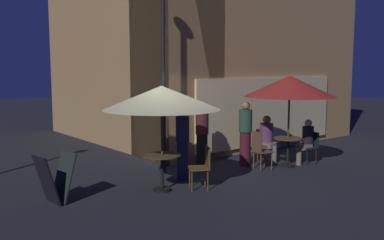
{
  "coord_description": "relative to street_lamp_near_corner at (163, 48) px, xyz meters",
  "views": [
    {
      "loc": [
        -5.59,
        -7.61,
        2.59
      ],
      "look_at": [
        0.36,
        -0.1,
        1.43
      ],
      "focal_mm": 39.97,
      "sensor_mm": 36.0,
      "label": 1
    }
  ],
  "objects": [
    {
      "name": "ground_plane",
      "position": [
        -0.29,
        -0.92,
        -3.08
      ],
      "size": [
        60.0,
        60.0,
        0.0
      ],
      "primitive_type": "plane",
      "color": "#222429"
    },
    {
      "name": "cafe_building",
      "position": [
        3.19,
        3.06,
        0.94
      ],
      "size": [
        8.59,
        8.48,
        8.06
      ],
      "color": "tan",
      "rests_on": "ground"
    },
    {
      "name": "street_lamp_near_corner",
      "position": [
        0.0,
        0.0,
        0.0
      ],
      "size": [
        0.3,
        0.3,
        4.62
      ],
      "color": "black",
      "rests_on": "ground"
    },
    {
      "name": "menu_sandwich_board",
      "position": [
        -2.97,
        -0.62,
        -2.59
      ],
      "size": [
        0.72,
        0.62,
        0.95
      ],
      "rotation": [
        0.0,
        0.0,
        0.12
      ],
      "color": "#242925",
      "rests_on": "ground"
    },
    {
      "name": "cafe_table_0",
      "position": [
        -0.89,
        -1.21,
        -2.49
      ],
      "size": [
        0.8,
        0.8,
        0.78
      ],
      "color": "black",
      "rests_on": "ground"
    },
    {
      "name": "cafe_table_1",
      "position": [
        2.98,
        -1.42,
        -2.51
      ],
      "size": [
        0.75,
        0.75,
        0.77
      ],
      "color": "black",
      "rests_on": "ground"
    },
    {
      "name": "patio_umbrella_0",
      "position": [
        -0.89,
        -1.21,
        -1.1
      ],
      "size": [
        2.46,
        2.46,
        2.23
      ],
      "color": "black",
      "rests_on": "ground"
    },
    {
      "name": "patio_umbrella_1",
      "position": [
        2.98,
        -1.42,
        -0.96
      ],
      "size": [
        2.37,
        2.37,
        2.4
      ],
      "color": "black",
      "rests_on": "ground"
    },
    {
      "name": "cafe_chair_0",
      "position": [
        -0.13,
        -1.65,
        -2.52
      ],
      "size": [
        0.58,
        0.58,
        0.93
      ],
      "rotation": [
        0.0,
        0.0,
        2.61
      ],
      "color": "brown",
      "rests_on": "ground"
    },
    {
      "name": "cafe_chair_1",
      "position": [
        2.13,
        -1.21,
        -2.49
      ],
      "size": [
        0.5,
        0.5,
        0.99
      ],
      "rotation": [
        0.0,
        0.0,
        -0.24
      ],
      "color": "brown",
      "rests_on": "ground"
    },
    {
      "name": "cafe_chair_2",
      "position": [
        3.75,
        -1.55,
        -2.55
      ],
      "size": [
        0.47,
        0.47,
        0.87
      ],
      "rotation": [
        0.0,
        0.0,
        2.97
      ],
      "color": "black",
      "rests_on": "ground"
    },
    {
      "name": "cafe_chair_3",
      "position": [
        3.0,
        -0.57,
        -2.52
      ],
      "size": [
        0.41,
        0.41,
        0.91
      ],
      "rotation": [
        0.0,
        0.0,
        -1.59
      ],
      "color": "brown",
      "rests_on": "ground"
    },
    {
      "name": "patron_seated_0",
      "position": [
        3.61,
        -1.53,
        -2.39
      ],
      "size": [
        0.52,
        0.36,
        1.22
      ],
      "rotation": [
        0.0,
        0.0,
        2.97
      ],
      "color": "#7A7255",
      "rests_on": "ground"
    },
    {
      "name": "patron_seated_1",
      "position": [
        2.99,
        -0.7,
        -2.34
      ],
      "size": [
        0.36,
        0.55,
        1.3
      ],
      "rotation": [
        0.0,
        0.0,
        -1.59
      ],
      "color": "slate",
      "rests_on": "ground"
    },
    {
      "name": "patron_standing_2",
      "position": [
        1.04,
        -0.21,
        -2.19
      ],
      "size": [
        0.34,
        0.34,
        1.75
      ],
      "rotation": [
        0.0,
        0.0,
        3.41
      ],
      "color": "black",
      "rests_on": "ground"
    },
    {
      "name": "patron_standing_3",
      "position": [
        2.19,
        -0.63,
        -2.21
      ],
      "size": [
        0.35,
        0.35,
        1.72
      ],
      "rotation": [
        0.0,
        0.0,
        1.03
      ],
      "color": "#4B1722",
      "rests_on": "ground"
    },
    {
      "name": "patron_standing_4",
      "position": [
        0.04,
        -0.71,
        -2.22
      ],
      "size": [
        0.32,
        0.32,
        1.68
      ],
      "rotation": [
        0.0,
        0.0,
        4.5
      ],
      "color": "#23254A",
      "rests_on": "ground"
    }
  ]
}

